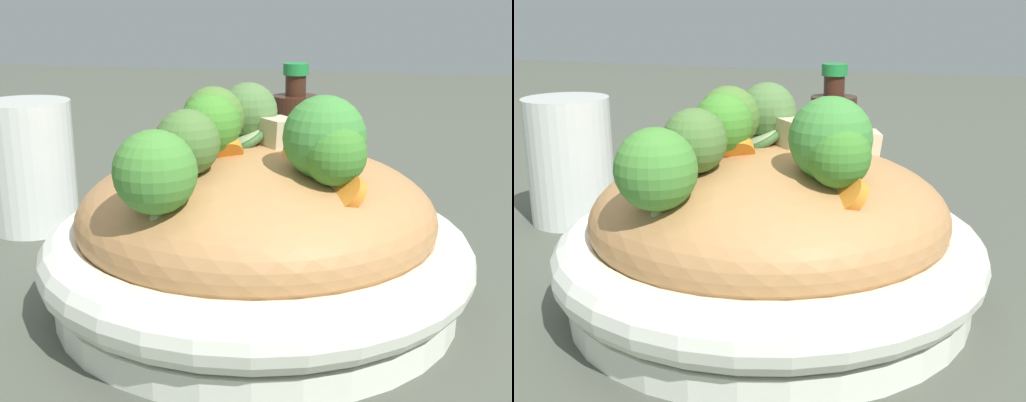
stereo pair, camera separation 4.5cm
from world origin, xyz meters
TOP-DOWN VIEW (x-y plane):
  - ground_plane at (0.00, 0.00)m, footprint 3.00×3.00m
  - serving_bowl at (0.00, 0.00)m, footprint 0.29×0.29m
  - noodle_heap at (-0.00, 0.00)m, footprint 0.24×0.24m
  - broccoli_florets at (-0.00, -0.03)m, footprint 0.15×0.17m
  - carrot_coins at (0.00, -0.00)m, footprint 0.14×0.13m
  - zucchini_slices at (0.01, 0.03)m, footprint 0.08×0.08m
  - chicken_chunks at (0.03, 0.04)m, footprint 0.07×0.09m
  - soy_sauce_bottle at (-0.01, 0.23)m, footprint 0.04×0.04m
  - drinking_glass at (-0.23, 0.11)m, footprint 0.08×0.08m

SIDE VIEW (x-z plane):
  - ground_plane at x=0.00m, z-range 0.00..0.00m
  - serving_bowl at x=0.00m, z-range 0.00..0.06m
  - drinking_glass at x=-0.23m, z-range 0.00..0.12m
  - soy_sauce_bottle at x=-0.01m, z-range -0.01..0.13m
  - noodle_heap at x=0.00m, z-range 0.02..0.11m
  - carrot_coins at x=0.00m, z-range 0.09..0.12m
  - chicken_chunks at x=0.03m, z-range 0.09..0.13m
  - zucchini_slices at x=0.01m, z-range 0.10..0.12m
  - broccoli_florets at x=0.00m, z-range 0.09..0.16m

